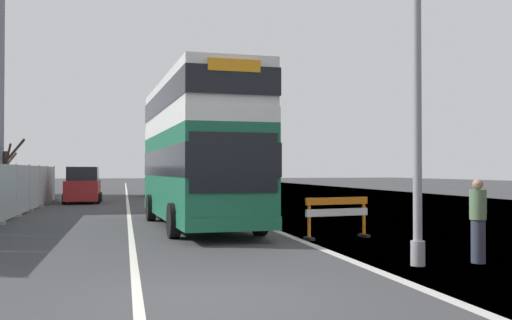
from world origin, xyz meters
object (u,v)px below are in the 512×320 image
object	(u,v)px
lamppost_foreground	(417,70)
car_receding_mid	(161,183)
pedestrian_at_kerb	(478,221)
car_oncoming_near	(83,186)
roadworks_barrier	(337,212)
double_decker_bus	(197,150)

from	to	relation	value
lamppost_foreground	car_receding_mid	distance (m)	33.74
car_receding_mid	pedestrian_at_kerb	xyz separation A→B (m)	(4.48, -33.42, -0.11)
lamppost_foreground	car_oncoming_near	size ratio (longest dim) A/B	1.97
roadworks_barrier	car_oncoming_near	size ratio (longest dim) A/B	0.47
double_decker_bus	car_receding_mid	xyz separation A→B (m)	(0.22, 24.28, -1.62)
roadworks_barrier	car_receding_mid	distance (m)	28.74
car_oncoming_near	lamppost_foreground	bearing A→B (deg)	-72.32
double_decker_bus	lamppost_foreground	xyz separation A→B (m)	(3.32, -9.19, 1.33)
double_decker_bus	roadworks_barrier	distance (m)	5.79
car_oncoming_near	double_decker_bus	bearing A→B (deg)	-73.59
car_oncoming_near	car_receding_mid	xyz separation A→B (m)	(5.02, 7.98, -0.00)
roadworks_barrier	pedestrian_at_kerb	world-z (taller)	pedestrian_at_kerb
car_oncoming_near	pedestrian_at_kerb	xyz separation A→B (m)	(9.51, -25.44, -0.12)
double_decker_bus	pedestrian_at_kerb	world-z (taller)	double_decker_bus
lamppost_foreground	car_oncoming_near	world-z (taller)	lamppost_foreground
car_oncoming_near	pedestrian_at_kerb	bearing A→B (deg)	-69.51
double_decker_bus	car_receding_mid	bearing A→B (deg)	89.47
lamppost_foreground	pedestrian_at_kerb	distance (m)	3.37
roadworks_barrier	lamppost_foreground	bearing A→B (deg)	-91.17
car_oncoming_near	pedestrian_at_kerb	world-z (taller)	car_oncoming_near
roadworks_barrier	double_decker_bus	bearing A→B (deg)	128.62
pedestrian_at_kerb	roadworks_barrier	bearing A→B (deg)	104.80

